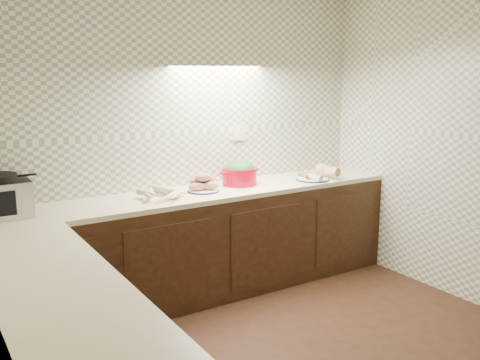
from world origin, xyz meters
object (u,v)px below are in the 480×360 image
onion_bowl (198,184)px  dutch_oven (239,173)px  parsnip_pile (163,194)px  veg_plate (317,173)px  sweet_potato_plate (203,185)px

onion_bowl → dutch_oven: bearing=-7.0°
parsnip_pile → veg_plate: veg_plate is taller
veg_plate → parsnip_pile: bearing=177.6°
parsnip_pile → dutch_oven: 0.79m
veg_plate → onion_bowl: bearing=169.0°
sweet_potato_plate → onion_bowl: bearing=80.6°
dutch_oven → veg_plate: 0.76m
veg_plate → sweet_potato_plate: bearing=174.7°
onion_bowl → sweet_potato_plate: bearing=-99.4°
sweet_potato_plate → dutch_oven: size_ratio=0.73×
dutch_oven → parsnip_pile: bearing=-178.0°
sweet_potato_plate → parsnip_pile: bearing=-173.7°
parsnip_pile → onion_bowl: onion_bowl is taller
onion_bowl → veg_plate: (1.12, -0.22, 0.01)m
parsnip_pile → veg_plate: (1.52, -0.06, 0.02)m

